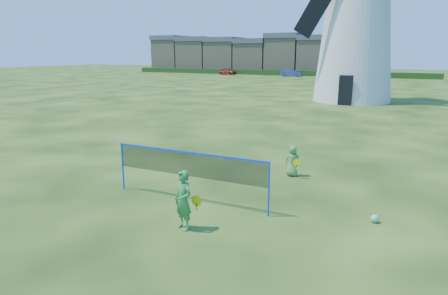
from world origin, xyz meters
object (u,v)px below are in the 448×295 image
player_girl (183,200)px  player_boy (293,161)px  badminton_net (189,165)px  car_left (227,71)px  windmill (357,19)px  car_right (291,73)px  play_ball (375,219)px

player_girl → player_boy: bearing=98.9°
player_girl → player_boy: size_ratio=1.37×
badminton_net → car_left: badminton_net is taller
player_boy → car_left: car_left is taller
player_boy → windmill: bearing=-86.9°
car_right → player_boy: bearing=-164.6°
player_girl → car_left: 72.68m
player_girl → player_boy: 5.67m
car_left → car_right: size_ratio=0.97×
badminton_net → player_girl: 1.95m
player_girl → car_left: (-30.42, 66.01, -0.12)m
badminton_net → car_left: size_ratio=1.32×
player_boy → car_right: (-18.07, 59.95, 0.09)m
player_boy → car_right: bearing=-74.2°
windmill → play_ball: windmill is taller
windmill → car_right: size_ratio=5.33×
windmill → badminton_net: 29.10m
player_girl → play_ball: (4.30, 2.55, -0.66)m
player_boy → badminton_net: bearing=61.0°
play_ball → car_left: bearing=118.7°
windmill → player_girl: windmill is taller
badminton_net → play_ball: bearing=9.2°
player_boy → play_ball: 4.35m
windmill → car_right: (-16.33, 35.33, -6.60)m
car_left → windmill: bearing=-130.9°
play_ball → player_girl: bearing=-149.3°
badminton_net → play_ball: (5.16, 0.84, -1.03)m
windmill → car_left: bearing=129.8°
player_boy → play_ball: bearing=135.3°
car_right → player_girl: bearing=-166.9°
windmill → play_ball: bearing=-80.0°
player_girl → player_boy: (1.18, 5.54, -0.21)m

